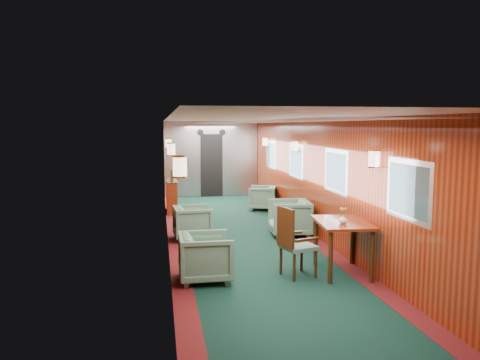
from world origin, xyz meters
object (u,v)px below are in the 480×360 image
(credenza, at_px, (172,196))
(armchair_right_far, at_px, (262,198))
(dining_table, at_px, (343,230))
(armchair_left_near, at_px, (206,257))
(armchair_left_far, at_px, (193,222))
(armchair_right_near, at_px, (290,218))
(side_chair, at_px, (293,239))

(credenza, relative_size, armchair_right_far, 1.56)
(dining_table, height_order, armchair_left_near, dining_table)
(dining_table, bearing_deg, credenza, 119.42)
(dining_table, relative_size, armchair_left_near, 1.50)
(dining_table, relative_size, armchair_right_far, 1.64)
(credenza, bearing_deg, dining_table, -66.47)
(armchair_left_far, distance_m, armchair_right_far, 3.65)
(armchair_left_near, bearing_deg, armchair_right_near, -38.31)
(side_chair, distance_m, armchair_right_near, 2.69)
(armchair_left_far, bearing_deg, dining_table, -145.08)
(armchair_left_near, bearing_deg, armchair_right_far, -20.60)
(armchair_left_near, relative_size, armchair_right_far, 1.09)
(side_chair, distance_m, armchair_left_near, 1.32)
(armchair_left_near, xyz_separation_m, armchair_right_far, (2.08, 5.55, -0.03))
(credenza, distance_m, armchair_left_far, 3.07)
(armchair_right_near, distance_m, armchair_right_far, 3.03)
(armchair_left_far, distance_m, armchair_right_near, 2.00)
(armchair_left_far, bearing_deg, armchair_right_far, -39.28)
(armchair_left_near, height_order, armchair_left_far, armchair_left_near)
(dining_table, distance_m, armchair_left_far, 3.36)
(dining_table, xyz_separation_m, armchair_left_far, (-2.12, 2.58, -0.35))
(armchair_left_near, relative_size, armchair_left_far, 1.04)
(side_chair, relative_size, armchair_left_near, 1.39)
(side_chair, xyz_separation_m, armchair_left_near, (-1.30, 0.07, -0.23))
(dining_table, bearing_deg, side_chair, -170.47)
(side_chair, distance_m, armchair_right_far, 5.69)
(side_chair, height_order, armchair_right_near, side_chair)
(dining_table, distance_m, credenza, 6.15)
(side_chair, height_order, armchair_right_far, side_chair)
(armchair_left_near, xyz_separation_m, armchair_right_near, (1.99, 2.52, 0.02))
(dining_table, relative_size, armchair_right_near, 1.42)
(armchair_right_near, relative_size, armchair_right_far, 1.15)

